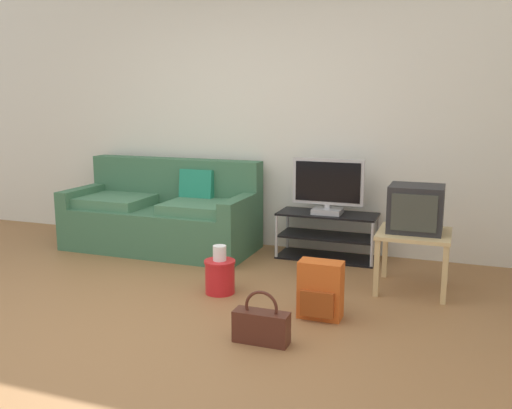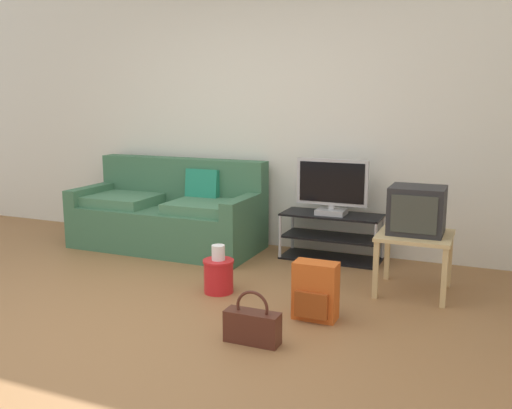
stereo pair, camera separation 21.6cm
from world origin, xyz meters
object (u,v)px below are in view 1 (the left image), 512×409
at_px(crt_tv, 416,209).
at_px(cleaning_bucket, 220,274).
at_px(flat_tv, 328,187).
at_px(tv_stand, 327,236).
at_px(handbag, 261,325).
at_px(side_table, 414,240).
at_px(backpack, 320,290).
at_px(couch, 164,216).

bearing_deg(crt_tv, cleaning_bucket, -156.39).
height_order(flat_tv, cleaning_bucket, flat_tv).
xyz_separation_m(tv_stand, handbag, (0.04, -2.00, -0.11)).
height_order(tv_stand, handbag, tv_stand).
bearing_deg(side_table, handbag, -120.70).
relative_size(backpack, handbag, 1.15).
height_order(couch, handbag, couch).
height_order(flat_tv, backpack, flat_tv).
bearing_deg(cleaning_bucket, crt_tv, 23.61).
height_order(backpack, handbag, backpack).
bearing_deg(flat_tv, tv_stand, 90.00).
bearing_deg(tv_stand, couch, -173.28).
bearing_deg(handbag, cleaning_bucket, 129.50).
bearing_deg(flat_tv, crt_tv, -35.60).
xyz_separation_m(crt_tv, cleaning_bucket, (-1.42, -0.62, -0.51)).
height_order(side_table, crt_tv, crt_tv).
xyz_separation_m(couch, crt_tv, (2.53, -0.43, 0.33)).
relative_size(couch, side_table, 3.42).
bearing_deg(couch, backpack, -32.97).
bearing_deg(crt_tv, couch, 170.25).
height_order(couch, flat_tv, flat_tv).
bearing_deg(cleaning_bucket, couch, 136.17).
relative_size(side_table, crt_tv, 1.35).
xyz_separation_m(side_table, crt_tv, (0.00, 0.02, 0.26)).
xyz_separation_m(flat_tv, cleaning_bucket, (-0.57, -1.23, -0.55)).
xyz_separation_m(tv_stand, flat_tv, (0.00, -0.02, 0.48)).
height_order(couch, backpack, couch).
relative_size(couch, tv_stand, 2.04).
height_order(tv_stand, backpack, tv_stand).
xyz_separation_m(side_table, backpack, (-0.56, -0.83, -0.21)).
relative_size(couch, flat_tv, 2.83).
bearing_deg(flat_tv, cleaning_bucket, -114.99).
relative_size(handbag, cleaning_bucket, 0.92).
relative_size(tv_stand, cleaning_bucket, 2.44).
relative_size(tv_stand, flat_tv, 1.39).
distance_m(tv_stand, crt_tv, 1.15).
bearing_deg(handbag, backpack, 64.73).
distance_m(flat_tv, side_table, 1.10).
distance_m(tv_stand, flat_tv, 0.48).
xyz_separation_m(tv_stand, backpack, (0.29, -1.47, -0.02)).
height_order(tv_stand, cleaning_bucket, tv_stand).
distance_m(side_table, handbag, 1.61).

